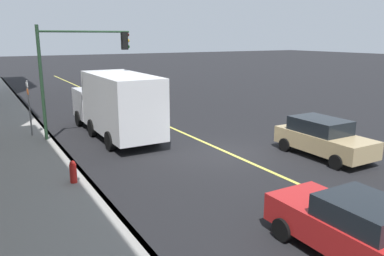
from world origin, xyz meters
name	(u,v)px	position (x,y,z in m)	size (l,w,h in m)	color
ground	(228,153)	(0.00, 0.00, 0.00)	(200.00, 200.00, 0.00)	black
sidewalk_slab	(32,186)	(0.00, 8.17, 0.07)	(80.00, 3.75, 0.15)	gray
curb_edge	(85,177)	(0.00, 6.37, 0.07)	(80.00, 0.16, 0.15)	slate
lane_stripe_center	(228,153)	(0.00, 0.00, 0.01)	(80.00, 0.16, 0.01)	#D8CC4C
car_tan	(323,137)	(-2.37, -3.27, 0.84)	(4.31, 1.96, 1.62)	tan
car_red	(356,229)	(-8.31, 2.31, 0.77)	(4.25, 1.91, 1.54)	red
truck_white	(116,104)	(5.28, 3.30, 1.72)	(8.32, 2.54, 3.28)	silver
traffic_light_mast	(78,61)	(5.90, 4.94, 3.87)	(0.28, 4.55, 5.60)	#1E3823
street_sign_post	(29,105)	(7.13, 7.20, 1.73)	(0.60, 0.08, 2.95)	slate
fire_hydrant	(73,174)	(-0.56, 6.89, 0.47)	(0.24, 0.24, 0.94)	red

